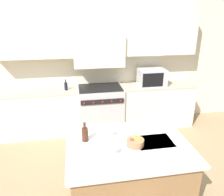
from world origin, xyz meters
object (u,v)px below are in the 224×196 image
microwave (152,77)px  range_stove (101,108)px  wine_glass_far (112,128)px  fruit_bowl (135,142)px  wine_glass_near (115,146)px  oil_bottle_on_counter (66,86)px  wine_bottle (85,134)px

microwave → range_stove: bearing=-179.0°
range_stove → wine_glass_far: wine_glass_far is taller
range_stove → microwave: (1.10, 0.02, 0.62)m
range_stove → wine_glass_far: 1.93m
range_stove → fruit_bowl: bearing=-85.7°
wine_glass_near → wine_glass_far: bearing=84.7°
fruit_bowl → oil_bottle_on_counter: (-0.84, 2.10, 0.06)m
wine_glass_near → fruit_bowl: size_ratio=0.84×
range_stove → wine_glass_far: size_ratio=5.48×
wine_bottle → range_stove: bearing=77.7°
microwave → oil_bottle_on_counter: (-1.78, -0.01, -0.09)m
wine_glass_near → microwave: bearing=61.7°
wine_bottle → wine_glass_near: 0.46m
wine_bottle → fruit_bowl: bearing=-19.1°
wine_glass_near → wine_glass_far: size_ratio=1.00×
range_stove → microwave: size_ratio=1.70×
fruit_bowl → wine_glass_near: bearing=-151.7°
range_stove → oil_bottle_on_counter: oil_bottle_on_counter is taller
wine_glass_far → oil_bottle_on_counter: 1.95m
wine_glass_far → oil_bottle_on_counter: size_ratio=0.80×
range_stove → wine_bottle: 2.01m
wine_glass_near → fruit_bowl: bearing=28.3°
wine_glass_near → oil_bottle_on_counter: oil_bottle_on_counter is taller
wine_glass_near → wine_glass_far: same height
wine_glass_near → range_stove: bearing=87.1°
range_stove → oil_bottle_on_counter: size_ratio=4.38×
fruit_bowl → microwave: bearing=65.9°
fruit_bowl → wine_bottle: bearing=160.9°
microwave → wine_glass_near: microwave is taller
wine_glass_far → oil_bottle_on_counter: (-0.60, 1.86, -0.01)m
oil_bottle_on_counter → wine_glass_far: bearing=-72.0°
wine_glass_near → fruit_bowl: 0.32m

